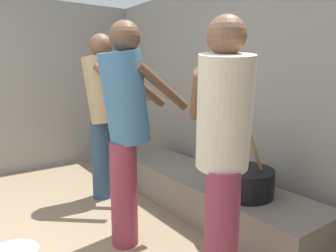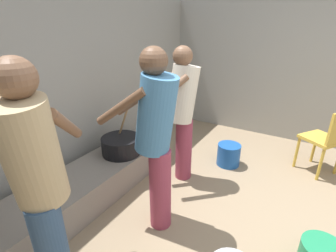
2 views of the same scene
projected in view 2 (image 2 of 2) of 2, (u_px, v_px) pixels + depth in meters
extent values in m
cube|color=gray|center=(65.00, 90.00, 2.81)|extent=(5.49, 0.20, 2.22)
cube|color=gray|center=(332.00, 75.00, 3.65)|extent=(0.20, 5.46, 2.22)
cube|color=slate|center=(87.00, 186.00, 2.68)|extent=(2.35, 0.60, 0.34)
cylinder|color=black|center=(121.00, 145.00, 2.97)|extent=(0.47, 0.47, 0.21)
cylinder|color=#937047|center=(124.00, 120.00, 2.92)|extent=(0.05, 0.26, 0.51)
cylinder|color=tan|center=(32.00, 154.00, 1.37)|extent=(0.49, 0.47, 0.69)
sphere|color=brown|center=(14.00, 78.00, 1.22)|extent=(0.22, 0.22, 0.22)
cylinder|color=brown|center=(66.00, 125.00, 1.58)|extent=(0.43, 0.35, 0.37)
cylinder|color=brown|center=(22.00, 127.00, 1.55)|extent=(0.43, 0.35, 0.37)
cylinder|color=#8C3347|center=(160.00, 189.00, 2.26)|extent=(0.20, 0.20, 0.80)
cylinder|color=teal|center=(156.00, 114.00, 1.99)|extent=(0.34, 0.42, 0.68)
sphere|color=brown|center=(154.00, 61.00, 1.83)|extent=(0.22, 0.22, 0.22)
cylinder|color=brown|center=(138.00, 98.00, 2.17)|extent=(0.13, 0.49, 0.37)
cylinder|color=brown|center=(121.00, 107.00, 1.94)|extent=(0.13, 0.49, 0.37)
cylinder|color=#8C3347|center=(184.00, 149.00, 3.01)|extent=(0.20, 0.20, 0.77)
cylinder|color=beige|center=(183.00, 94.00, 2.73)|extent=(0.49, 0.47, 0.66)
sphere|color=brown|center=(183.00, 56.00, 2.57)|extent=(0.21, 0.21, 0.21)
cylinder|color=brown|center=(159.00, 87.00, 2.74)|extent=(0.42, 0.34, 0.36)
cylinder|color=brown|center=(168.00, 93.00, 2.51)|extent=(0.42, 0.34, 0.36)
cylinder|color=gold|center=(314.00, 147.00, 3.41)|extent=(0.04, 0.04, 0.44)
cylinder|color=gold|center=(297.00, 152.00, 3.28)|extent=(0.04, 0.04, 0.44)
cylinder|color=gold|center=(320.00, 164.00, 3.00)|extent=(0.04, 0.04, 0.44)
cube|color=gold|center=(321.00, 139.00, 3.11)|extent=(0.56, 0.56, 0.04)
cylinder|color=#194C99|center=(229.00, 155.00, 3.37)|extent=(0.31, 0.31, 0.30)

